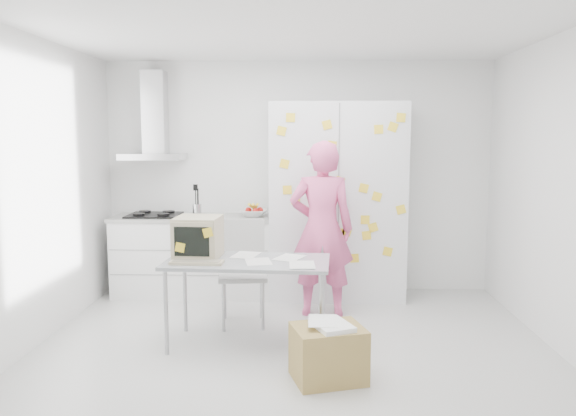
{
  "coord_description": "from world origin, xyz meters",
  "views": [
    {
      "loc": [
        0.12,
        -4.64,
        1.83
      ],
      "look_at": [
        -0.07,
        0.7,
        1.15
      ],
      "focal_mm": 35.0,
      "sensor_mm": 36.0,
      "label": 1
    }
  ],
  "objects_px": {
    "desk": "(216,248)",
    "cardboard_box": "(328,352)",
    "person": "(322,229)",
    "chair": "(243,265)"
  },
  "relations": [
    {
      "from": "desk",
      "to": "cardboard_box",
      "type": "distance_m",
      "value": 1.38
    },
    {
      "from": "person",
      "to": "chair",
      "type": "relative_size",
      "value": 1.76
    },
    {
      "from": "person",
      "to": "desk",
      "type": "distance_m",
      "value": 1.26
    },
    {
      "from": "cardboard_box",
      "to": "person",
      "type": "bearing_deg",
      "value": 90.62
    },
    {
      "from": "person",
      "to": "desk",
      "type": "bearing_deg",
      "value": 42.09
    },
    {
      "from": "desk",
      "to": "chair",
      "type": "height_order",
      "value": "desk"
    },
    {
      "from": "cardboard_box",
      "to": "desk",
      "type": "bearing_deg",
      "value": 141.84
    },
    {
      "from": "person",
      "to": "cardboard_box",
      "type": "xyz_separation_m",
      "value": [
        0.02,
        -1.58,
        -0.68
      ]
    },
    {
      "from": "desk",
      "to": "cardboard_box",
      "type": "xyz_separation_m",
      "value": [
        0.97,
        -0.76,
        -0.64
      ]
    },
    {
      "from": "person",
      "to": "desk",
      "type": "xyz_separation_m",
      "value": [
        -0.95,
        -0.82,
        -0.04
      ]
    }
  ]
}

